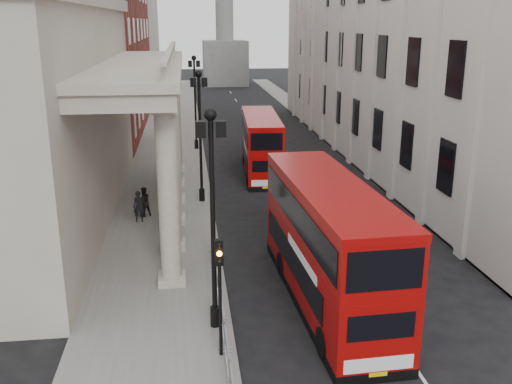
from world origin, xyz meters
name	(u,v)px	position (x,y,z in m)	size (l,w,h in m)	color
sidewalk_west	(169,166)	(-3.00, 30.00, 0.06)	(6.00, 140.00, 0.12)	slate
sidewalk_east	(366,160)	(13.50, 30.00, 0.06)	(3.00, 140.00, 0.12)	slate
kerb	(205,164)	(-0.05, 30.00, 0.07)	(0.20, 140.00, 0.14)	slate
portico_building	(25,119)	(-10.50, 18.00, 6.00)	(9.00, 28.00, 12.00)	gray
brick_building	(96,24)	(-10.50, 48.00, 11.00)	(9.00, 32.00, 22.00)	maroon
west_building_far	(126,30)	(-10.50, 80.00, 10.00)	(9.00, 30.00, 20.00)	gray
east_building	(396,6)	(16.00, 32.00, 12.50)	(8.00, 55.00, 25.00)	beige
lamp_post_south	(213,206)	(-0.60, 4.00, 4.91)	(1.05, 0.44, 8.32)	black
lamp_post_mid	(200,128)	(-0.60, 20.00, 4.91)	(1.05, 0.44, 8.32)	black
lamp_post_north	(195,96)	(-0.60, 36.00, 4.91)	(1.05, 0.44, 8.32)	black
traffic_light	(220,276)	(-0.50, 1.98, 3.11)	(0.28, 0.33, 4.30)	black
crowd_barriers	(225,337)	(-0.35, 2.23, 0.67)	(0.50, 18.75, 1.10)	gray
bus_near	(328,241)	(4.16, 5.74, 2.66)	(3.39, 11.92, 5.09)	#940706
bus_far	(261,143)	(4.17, 26.99, 2.34)	(3.10, 10.51, 4.48)	#9B0707
pedestrian_a	(139,206)	(-4.32, 16.41, 1.03)	(0.67, 0.44, 1.83)	black
pedestrian_b	(144,202)	(-4.12, 17.36, 1.01)	(0.87, 0.67, 1.78)	black
pedestrian_c	(170,177)	(-2.68, 22.69, 1.02)	(0.88, 0.57, 1.80)	black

